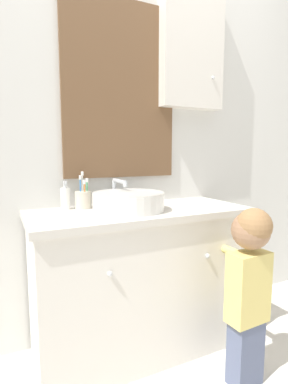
{
  "coord_description": "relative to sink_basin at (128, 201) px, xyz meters",
  "views": [
    {
      "loc": [
        -0.68,
        -1.08,
        1.09
      ],
      "look_at": [
        -0.01,
        0.3,
        0.89
      ],
      "focal_mm": 28.0,
      "sensor_mm": 36.0,
      "label": 1
    }
  ],
  "objects": [
    {
      "name": "child_figure",
      "position": [
        0.4,
        -0.47,
        -0.31
      ],
      "size": [
        0.2,
        0.42,
        0.85
      ],
      "color": "slate",
      "rests_on": "ground_plane"
    },
    {
      "name": "soap_dispenser",
      "position": [
        -0.29,
        0.18,
        0.01
      ],
      "size": [
        0.05,
        0.05,
        0.15
      ],
      "color": "white",
      "rests_on": "vanity_counter"
    },
    {
      "name": "toothbrush_holder",
      "position": [
        -0.2,
        0.16,
        0.0
      ],
      "size": [
        0.09,
        0.09,
        0.2
      ],
      "color": "beige",
      "rests_on": "vanity_counter"
    },
    {
      "name": "wall_back",
      "position": [
        0.1,
        0.27,
        0.45
      ],
      "size": [
        3.2,
        0.18,
        2.5
      ],
      "color": "silver",
      "rests_on": "ground_plane"
    },
    {
      "name": "sink_basin",
      "position": [
        0.0,
        0.0,
        0.0
      ],
      "size": [
        0.37,
        0.43,
        0.16
      ],
      "color": "white",
      "rests_on": "vanity_counter"
    },
    {
      "name": "vanity_counter",
      "position": [
        0.07,
        -0.0,
        -0.44
      ],
      "size": [
        1.18,
        0.5,
        0.79
      ],
      "color": "silver",
      "rests_on": "ground_plane"
    }
  ]
}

